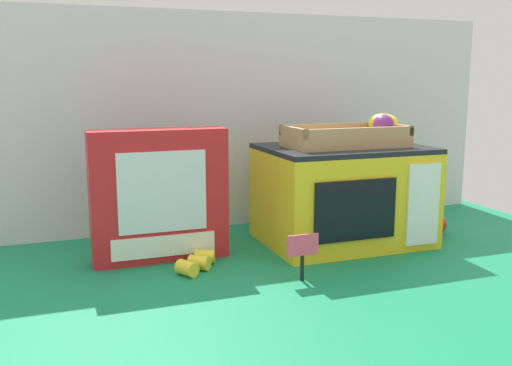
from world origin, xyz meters
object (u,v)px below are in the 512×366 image
object	(u,v)px
toy_microwave	(343,194)
cookie_set_box	(159,196)
food_groups_crate	(352,136)
loose_toy_banana	(197,262)
price_sign	(303,250)
loose_toy_apple	(436,224)

from	to	relation	value
toy_microwave	cookie_set_box	world-z (taller)	cookie_set_box
toy_microwave	food_groups_crate	distance (m)	0.15
cookie_set_box	loose_toy_banana	distance (m)	0.18
food_groups_crate	cookie_set_box	xyz separation A→B (m)	(-0.49, 0.02, -0.12)
price_sign	loose_toy_banana	size ratio (longest dim) A/B	0.86
toy_microwave	loose_toy_banana	distance (m)	0.43
food_groups_crate	price_sign	world-z (taller)	food_groups_crate
cookie_set_box	loose_toy_apple	distance (m)	0.76
price_sign	food_groups_crate	bearing A→B (deg)	43.41
toy_microwave	food_groups_crate	xyz separation A→B (m)	(0.02, -0.01, 0.15)
toy_microwave	loose_toy_banana	xyz separation A→B (m)	(-0.41, -0.09, -0.11)
toy_microwave	price_sign	distance (m)	0.33
loose_toy_banana	toy_microwave	bearing A→B (deg)	12.03
price_sign	loose_toy_apple	bearing A→B (deg)	22.65
toy_microwave	loose_toy_apple	world-z (taller)	toy_microwave
cookie_set_box	price_sign	world-z (taller)	cookie_set_box
cookie_set_box	loose_toy_banana	bearing A→B (deg)	-58.58
price_sign	loose_toy_apple	size ratio (longest dim) A/B	1.78
food_groups_crate	cookie_set_box	size ratio (longest dim) A/B	1.03
toy_microwave	loose_toy_apple	xyz separation A→B (m)	(0.27, -0.03, -0.10)
price_sign	cookie_set_box	bearing A→B (deg)	135.38
loose_toy_banana	cookie_set_box	bearing A→B (deg)	121.42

